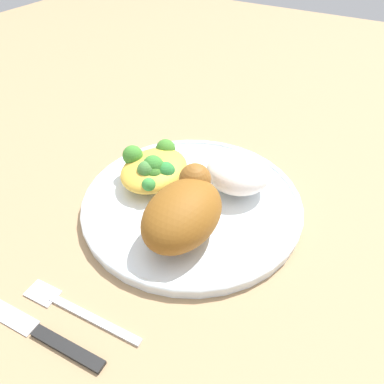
{
  "coord_description": "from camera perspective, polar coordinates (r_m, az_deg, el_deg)",
  "views": [
    {
      "loc": [
        -0.31,
        -0.19,
        0.34
      ],
      "look_at": [
        0.0,
        0.0,
        0.03
      ],
      "focal_mm": 34.96,
      "sensor_mm": 36.0,
      "label": 1
    }
  ],
  "objects": [
    {
      "name": "rice_pile",
      "position": [
        0.49,
        7.07,
        3.07
      ],
      "size": [
        0.08,
        0.08,
        0.05
      ],
      "primitive_type": "ellipsoid",
      "color": "white",
      "rests_on": "plate"
    },
    {
      "name": "roasted_chicken",
      "position": [
        0.42,
        -1.29,
        -2.95
      ],
      "size": [
        0.12,
        0.08,
        0.06
      ],
      "color": "brown",
      "rests_on": "plate"
    },
    {
      "name": "fork",
      "position": [
        0.41,
        -17.31,
        -16.75
      ],
      "size": [
        0.02,
        0.14,
        0.01
      ],
      "color": "silver",
      "rests_on": "ground_plane"
    },
    {
      "name": "plate",
      "position": [
        0.49,
        0.0,
        -1.57
      ],
      "size": [
        0.29,
        0.29,
        0.02
      ],
      "color": "white",
      "rests_on": "ground_plane"
    },
    {
      "name": "mac_cheese_with_broccoli",
      "position": [
        0.51,
        -5.86,
        3.69
      ],
      "size": [
        0.11,
        0.09,
        0.04
      ],
      "color": "gold",
      "rests_on": "plate"
    },
    {
      "name": "ground_plane",
      "position": [
        0.5,
        0.0,
        -2.29
      ],
      "size": [
        2.0,
        2.0,
        0.0
      ],
      "primitive_type": "plane",
      "color": "#A07F59"
    },
    {
      "name": "knife",
      "position": [
        0.41,
        -22.96,
        -18.64
      ],
      "size": [
        0.03,
        0.19,
        0.01
      ],
      "color": "black",
      "rests_on": "ground_plane"
    }
  ]
}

